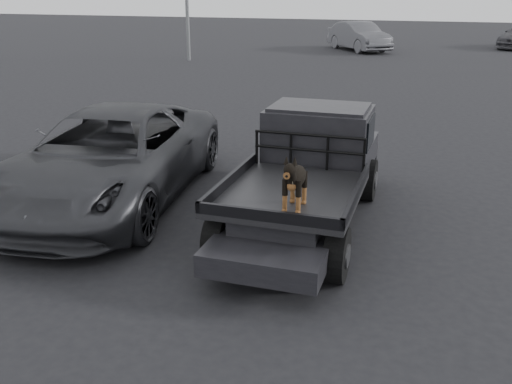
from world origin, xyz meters
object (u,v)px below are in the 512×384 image
(parked_suv, at_px, (110,157))
(distant_car_a, at_px, (359,36))
(dog, at_px, (295,181))
(flatbed_ute, at_px, (305,199))

(parked_suv, relative_size, distant_car_a, 1.17)
(distant_car_a, bearing_deg, parked_suv, -128.24)
(parked_suv, height_order, distant_car_a, distant_car_a)
(dog, relative_size, distant_car_a, 0.15)
(dog, distance_m, distant_car_a, 28.48)
(flatbed_ute, xyz_separation_m, distant_car_a, (-2.92, 26.74, 0.37))
(flatbed_ute, distance_m, dog, 1.78)
(parked_suv, bearing_deg, dog, -30.28)
(dog, bearing_deg, distant_car_a, 96.31)
(distant_car_a, bearing_deg, flatbed_ute, -120.57)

